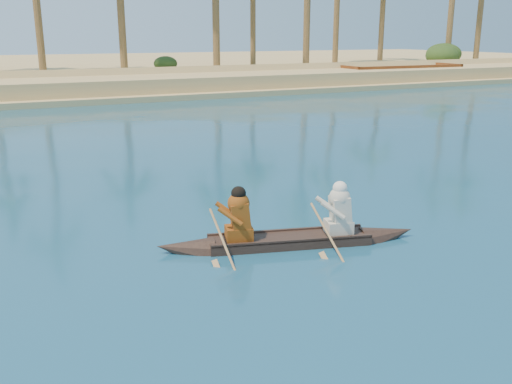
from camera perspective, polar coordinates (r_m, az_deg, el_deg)
name	(u,v)px	position (r m, az deg, el deg)	size (l,w,h in m)	color
canoe	(289,232)	(11.43, 3.36, -3.98)	(5.28, 2.08, 1.46)	#37261E
barge_right	(400,75)	(51.78, 14.16, 11.27)	(10.89, 3.95, 1.80)	brown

